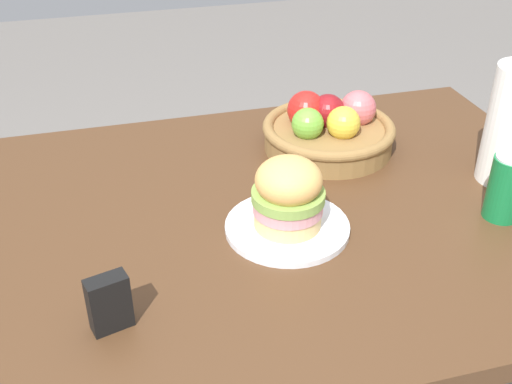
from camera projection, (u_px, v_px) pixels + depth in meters
name	position (u px, v px, depth m)	size (l,w,h in m)	color
dining_table	(238.00, 259.00, 1.23)	(1.40, 0.90, 0.75)	#4C301C
plate	(287.00, 227.00, 1.13)	(0.22, 0.22, 0.01)	white
sandwich	(288.00, 194.00, 1.10)	(0.13, 0.13, 0.13)	#E5BC75
soda_can	(506.00, 187.00, 1.14)	(0.07, 0.07, 0.13)	#147238
fruit_basket	(328.00, 129.00, 1.38)	(0.29, 0.29, 0.12)	olive
napkin_holder	(109.00, 303.00, 0.91)	(0.06, 0.03, 0.09)	black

